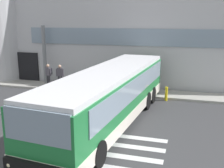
{
  "coord_description": "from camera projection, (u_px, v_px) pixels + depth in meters",
  "views": [
    {
      "loc": [
        4.9,
        -13.49,
        5.19
      ],
      "look_at": [
        0.72,
        1.05,
        1.5
      ],
      "focal_mm": 44.12,
      "sensor_mm": 36.0,
      "label": 1
    }
  ],
  "objects": [
    {
      "name": "ground_plane",
      "position": [
        94.0,
        114.0,
        15.15
      ],
      "size": [
        80.0,
        90.0,
        0.02
      ],
      "primitive_type": "cube",
      "color": "#353538",
      "rests_on": "ground"
    },
    {
      "name": "bay_paint_stripes",
      "position": [
        106.0,
        154.0,
        10.68
      ],
      "size": [
        4.4,
        3.96,
        0.01
      ],
      "color": "silver",
      "rests_on": "ground"
    },
    {
      "name": "terminal_building",
      "position": [
        129.0,
        29.0,
        25.23
      ],
      "size": [
        24.41,
        13.8,
        8.2
      ],
      "color": "#B7B7BC",
      "rests_on": "ground"
    },
    {
      "name": "boarding_curb",
      "position": [
        117.0,
        91.0,
        19.61
      ],
      "size": [
        26.61,
        2.0,
        0.15
      ],
      "primitive_type": "cube",
      "color": "#9E9B93",
      "rests_on": "ground"
    },
    {
      "name": "entry_support_column",
      "position": [
        44.0,
        55.0,
        21.22
      ],
      "size": [
        0.28,
        0.28,
        4.43
      ],
      "primitive_type": "cylinder",
      "color": "slate",
      "rests_on": "boarding_curb"
    },
    {
      "name": "bus_main_foreground",
      "position": [
        110.0,
        97.0,
        13.6
      ],
      "size": [
        4.09,
        12.22,
        2.7
      ],
      "color": "#1E7238",
      "rests_on": "ground"
    },
    {
      "name": "passenger_near_column",
      "position": [
        49.0,
        74.0,
        20.4
      ],
      "size": [
        0.56,
        0.47,
        1.68
      ],
      "color": "#2D2D33",
      "rests_on": "boarding_curb"
    },
    {
      "name": "passenger_by_doorway",
      "position": [
        60.0,
        75.0,
        20.11
      ],
      "size": [
        0.58,
        0.29,
        1.68
      ],
      "color": "#2D2D33",
      "rests_on": "boarding_curb"
    },
    {
      "name": "safety_bollard_yellow",
      "position": [
        166.0,
        94.0,
        17.44
      ],
      "size": [
        0.18,
        0.18,
        0.9
      ],
      "primitive_type": "cylinder",
      "color": "yellow",
      "rests_on": "ground"
    }
  ]
}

